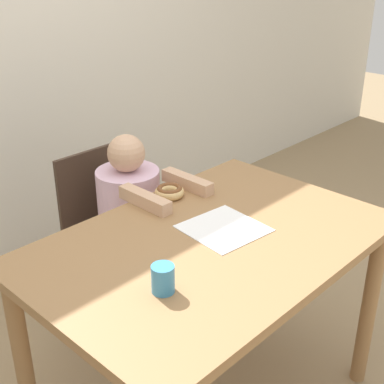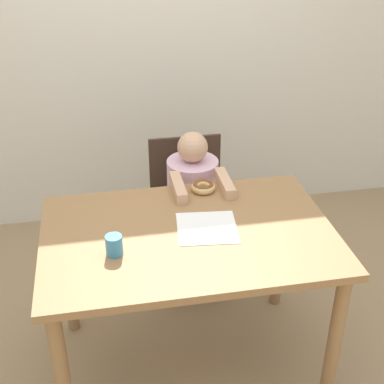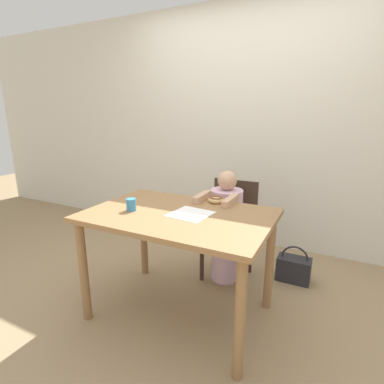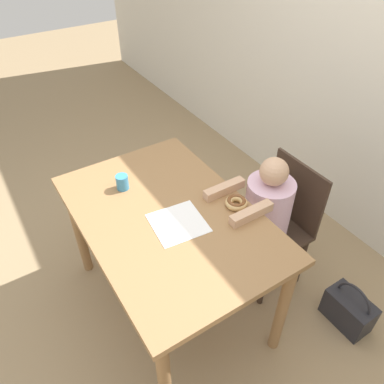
# 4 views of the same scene
# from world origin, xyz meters

# --- Properties ---
(ground_plane) EXTENTS (12.00, 12.00, 0.00)m
(ground_plane) POSITION_xyz_m (0.00, 0.00, 0.00)
(ground_plane) COLOR #997F5B
(wall_back) EXTENTS (8.00, 0.05, 2.50)m
(wall_back) POSITION_xyz_m (0.00, 1.48, 1.25)
(wall_back) COLOR silver
(wall_back) RESTS_ON ground_plane
(dining_table) EXTENTS (1.23, 0.82, 0.77)m
(dining_table) POSITION_xyz_m (0.00, 0.00, 0.66)
(dining_table) COLOR olive
(dining_table) RESTS_ON ground_plane
(chair) EXTENTS (0.40, 0.38, 0.84)m
(chair) POSITION_xyz_m (0.13, 0.69, 0.44)
(chair) COLOR #38281E
(chair) RESTS_ON ground_plane
(child_figure) EXTENTS (0.28, 0.49, 0.96)m
(child_figure) POSITION_xyz_m (0.13, 0.58, 0.48)
(child_figure) COLOR silver
(child_figure) RESTS_ON ground_plane
(donut) EXTENTS (0.12, 0.12, 0.04)m
(donut) POSITION_xyz_m (0.13, 0.33, 0.79)
(donut) COLOR #DBB270
(donut) RESTS_ON dining_table
(napkin) EXTENTS (0.28, 0.28, 0.00)m
(napkin) POSITION_xyz_m (0.08, 0.01, 0.77)
(napkin) COLOR white
(napkin) RESTS_ON dining_table
(handbag) EXTENTS (0.28, 0.16, 0.32)m
(handbag) POSITION_xyz_m (0.67, 0.82, 0.11)
(handbag) COLOR #232328
(handbag) RESTS_ON ground_plane
(cup) EXTENTS (0.07, 0.07, 0.08)m
(cup) POSITION_xyz_m (-0.31, -0.10, 0.81)
(cup) COLOR teal
(cup) RESTS_ON dining_table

